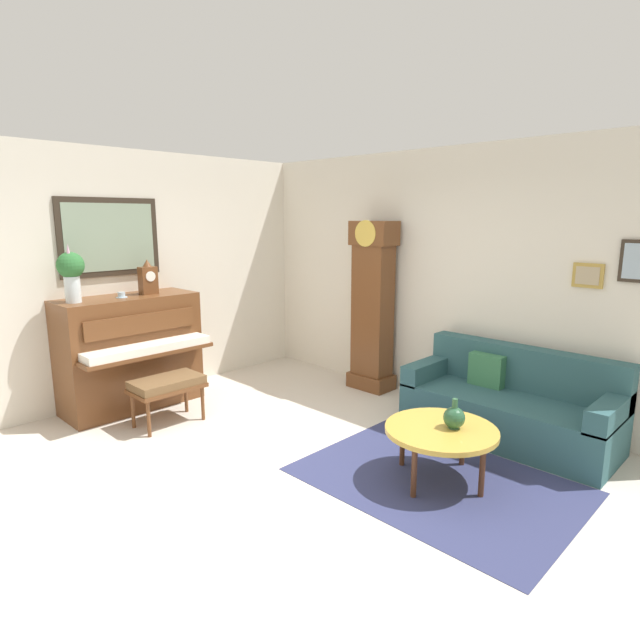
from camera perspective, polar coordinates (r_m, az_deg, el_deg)
ground_plane at (r=4.57m, az=-4.34°, el=-16.32°), size 6.40×6.00×0.10m
wall_left at (r=6.28m, az=-20.53°, el=4.59°), size 0.13×4.90×2.80m
wall_back at (r=5.94m, az=13.18°, el=4.58°), size 5.30×0.13×2.80m
area_rug at (r=4.42m, az=12.73°, el=-16.86°), size 2.10×1.50×0.01m
piano at (r=6.01m, az=-20.09°, el=-3.30°), size 0.87×1.44×1.23m
piano_bench at (r=5.45m, az=-16.48°, el=-6.91°), size 0.42×0.70×0.48m
grandfather_clock at (r=6.21m, az=5.79°, el=1.03°), size 0.52×0.34×2.03m
couch at (r=5.28m, az=20.18°, el=-8.81°), size 1.90×0.80×0.84m
coffee_table at (r=4.26m, az=13.19°, el=-11.87°), size 0.88×0.88×0.44m
mantel_clock at (r=5.98m, az=-18.41°, el=4.36°), size 0.13×0.18×0.38m
flower_vase at (r=5.65m, az=-25.74°, el=4.90°), size 0.26×0.26×0.58m
teacup at (r=5.83m, az=-21.02°, el=2.54°), size 0.12×0.12×0.06m
green_jug at (r=4.24m, az=14.56°, el=-10.34°), size 0.17×0.17×0.24m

